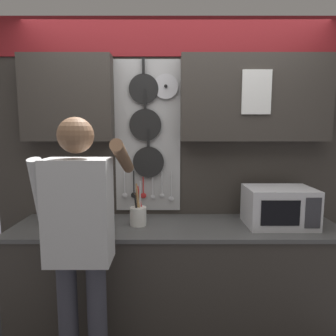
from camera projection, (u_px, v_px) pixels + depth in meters
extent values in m
plane|color=#38383D|center=(177.00, 329.00, 2.45)|extent=(14.00, 14.00, 0.00)
cube|color=#38332D|center=(177.00, 280.00, 2.39)|extent=(2.50, 0.60, 0.85)
cube|color=#4C4C4C|center=(177.00, 227.00, 2.34)|extent=(2.53, 0.63, 0.03)
cube|color=#38332D|center=(176.00, 171.00, 2.60)|extent=(3.10, 0.04, 2.53)
cube|color=maroon|center=(177.00, 37.00, 2.43)|extent=(3.06, 0.02, 0.31)
cube|color=#38332D|center=(68.00, 99.00, 2.43)|extent=(0.73, 0.16, 0.69)
cube|color=#38332D|center=(256.00, 99.00, 2.42)|extent=(1.21, 0.16, 0.69)
cube|color=#B2B2B2|center=(148.00, 137.00, 2.54)|extent=(0.55, 0.01, 1.27)
cylinder|color=black|center=(144.00, 89.00, 2.46)|extent=(0.24, 0.02, 0.24)
cube|color=black|center=(144.00, 65.00, 2.43)|extent=(0.02, 0.02, 0.13)
cylinder|color=black|center=(146.00, 125.00, 2.50)|extent=(0.27, 0.02, 0.27)
cube|color=black|center=(146.00, 99.00, 2.47)|extent=(0.02, 0.02, 0.16)
cylinder|color=black|center=(149.00, 162.00, 2.54)|extent=(0.26, 0.02, 0.26)
cube|color=black|center=(149.00, 138.00, 2.51)|extent=(0.02, 0.02, 0.15)
cylinder|color=silver|center=(167.00, 86.00, 2.46)|extent=(0.20, 0.01, 0.20)
sphere|color=black|center=(167.00, 86.00, 2.44)|extent=(0.03, 0.03, 0.03)
cylinder|color=silver|center=(125.00, 182.00, 2.56)|extent=(0.01, 0.01, 0.20)
ellipsoid|color=silver|center=(125.00, 195.00, 2.58)|extent=(0.05, 0.01, 0.04)
cylinder|color=black|center=(135.00, 182.00, 2.56)|extent=(0.01, 0.01, 0.20)
ellipsoid|color=black|center=(135.00, 195.00, 2.58)|extent=(0.05, 0.01, 0.05)
cylinder|color=red|center=(144.00, 182.00, 2.56)|extent=(0.01, 0.01, 0.20)
ellipsoid|color=red|center=(144.00, 196.00, 2.58)|extent=(0.05, 0.01, 0.05)
cylinder|color=silver|center=(153.00, 183.00, 2.56)|extent=(0.01, 0.01, 0.22)
ellipsoid|color=silver|center=(153.00, 197.00, 2.58)|extent=(0.04, 0.01, 0.04)
cylinder|color=silver|center=(163.00, 182.00, 2.56)|extent=(0.01, 0.01, 0.20)
ellipsoid|color=silver|center=(163.00, 195.00, 2.58)|extent=(0.04, 0.01, 0.03)
cylinder|color=silver|center=(172.00, 184.00, 2.56)|extent=(0.01, 0.01, 0.23)
ellipsoid|color=silver|center=(172.00, 199.00, 2.58)|extent=(0.05, 0.01, 0.04)
cube|color=white|center=(257.00, 92.00, 2.33)|extent=(0.23, 0.02, 0.34)
cube|color=silver|center=(280.00, 207.00, 2.31)|extent=(0.51, 0.36, 0.30)
cube|color=black|center=(281.00, 213.00, 2.12)|extent=(0.28, 0.01, 0.18)
cube|color=#333338|center=(314.00, 213.00, 2.12)|extent=(0.11, 0.01, 0.22)
cube|color=brown|center=(69.00, 212.00, 2.32)|extent=(0.13, 0.16, 0.21)
cylinder|color=black|center=(63.00, 195.00, 2.27)|extent=(0.02, 0.03, 0.09)
cylinder|color=black|center=(66.00, 196.00, 2.27)|extent=(0.02, 0.03, 0.06)
cylinder|color=black|center=(69.00, 196.00, 2.27)|extent=(0.02, 0.03, 0.07)
cylinder|color=black|center=(71.00, 195.00, 2.27)|extent=(0.02, 0.03, 0.08)
cylinder|color=white|center=(139.00, 216.00, 2.32)|extent=(0.13, 0.13, 0.14)
cylinder|color=tan|center=(139.00, 201.00, 2.31)|extent=(0.05, 0.05, 0.27)
cylinder|color=tan|center=(136.00, 206.00, 2.32)|extent=(0.03, 0.04, 0.19)
cylinder|color=black|center=(137.00, 207.00, 2.29)|extent=(0.04, 0.02, 0.19)
cylinder|color=tan|center=(138.00, 203.00, 2.30)|extent=(0.02, 0.06, 0.24)
cylinder|color=silver|center=(141.00, 200.00, 2.31)|extent=(0.03, 0.03, 0.29)
cylinder|color=red|center=(141.00, 202.00, 2.34)|extent=(0.06, 0.06, 0.24)
cylinder|color=#383842|center=(69.00, 325.00, 1.86)|extent=(0.12, 0.12, 0.83)
cylinder|color=#383842|center=(98.00, 325.00, 1.86)|extent=(0.12, 0.12, 0.83)
cube|color=#BCBCBC|center=(79.00, 211.00, 1.76)|extent=(0.38, 0.22, 0.62)
sphere|color=brown|center=(76.00, 135.00, 1.71)|extent=(0.21, 0.21, 0.21)
cylinder|color=#BCBCBC|center=(43.00, 202.00, 1.80)|extent=(0.08, 0.23, 0.55)
cylinder|color=brown|center=(124.00, 158.00, 1.98)|extent=(0.08, 0.55, 0.27)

